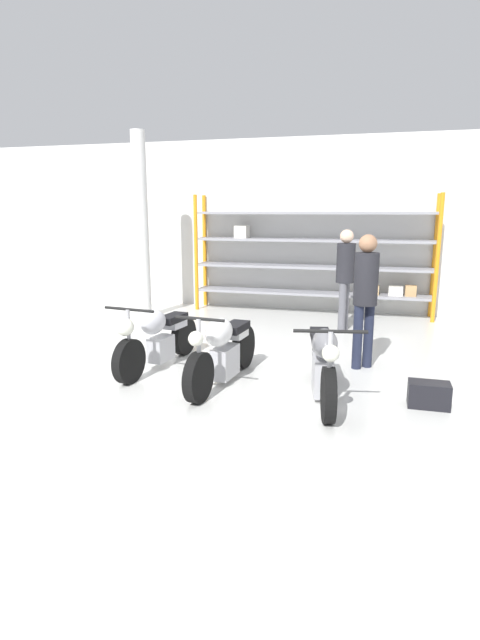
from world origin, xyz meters
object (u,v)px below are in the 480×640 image
at_px(motorcycle_silver, 157,337).
at_px(motorcycle_white, 223,350).
at_px(motorcycle_grey, 323,362).
at_px(toolbox, 429,395).
at_px(shelving_rack, 313,255).
at_px(person_browsing, 345,272).
at_px(person_near_rack, 366,290).

xyz_separation_m(motorcycle_silver, motorcycle_white, (1.04, -0.34, -0.01)).
height_order(motorcycle_silver, motorcycle_white, motorcycle_white).
bearing_deg(motorcycle_grey, toolbox, 80.35).
bearing_deg(shelving_rack, toolbox, -68.37).
relative_size(motorcycle_silver, person_browsing, 1.09).
height_order(motorcycle_silver, toolbox, motorcycle_silver).
xyz_separation_m(motorcycle_white, person_browsing, (1.25, 3.25, 0.64)).
distance_m(motorcycle_silver, motorcycle_grey, 2.35).
height_order(shelving_rack, person_browsing, shelving_rack).
bearing_deg(motorcycle_white, shelving_rack, -179.62).
xyz_separation_m(motorcycle_grey, person_near_rack, (0.40, 1.28, 0.65)).
bearing_deg(person_near_rack, shelving_rack, -21.84).
height_order(shelving_rack, motorcycle_white, shelving_rack).
distance_m(motorcycle_white, motorcycle_grey, 1.26).
bearing_deg(toolbox, motorcycle_silver, 171.89).
bearing_deg(motorcycle_white, toolbox, 92.85).
bearing_deg(person_near_rack, motorcycle_grey, 122.79).
bearing_deg(shelving_rack, motorcycle_white, -95.98).
relative_size(shelving_rack, person_near_rack, 2.72).
height_order(shelving_rack, motorcycle_grey, shelving_rack).
height_order(motorcycle_grey, toolbox, motorcycle_grey).
xyz_separation_m(shelving_rack, motorcycle_white, (-0.49, -4.69, -0.79)).
height_order(person_browsing, toolbox, person_browsing).
bearing_deg(motorcycle_silver, toolbox, 89.48).
height_order(motorcycle_silver, person_near_rack, person_near_rack).
distance_m(person_browsing, toolbox, 3.71).
xyz_separation_m(person_browsing, toolbox, (1.16, -3.40, -0.93)).
bearing_deg(shelving_rack, person_near_rack, -72.08).
bearing_deg(motorcycle_silver, motorcycle_grey, 84.81).
xyz_separation_m(motorcycle_white, person_near_rack, (1.65, 1.10, 0.65)).
relative_size(person_browsing, toolbox, 4.08).
xyz_separation_m(motorcycle_grey, toolbox, (1.16, 0.03, -0.28)).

